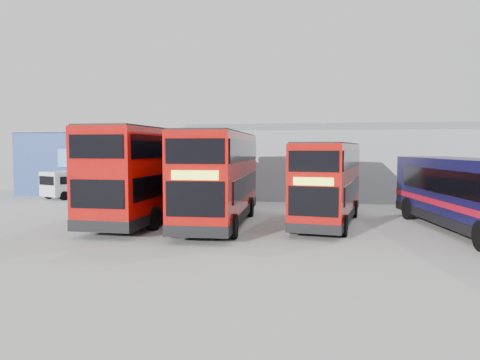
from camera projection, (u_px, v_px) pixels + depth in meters
ground_plane at (216, 240)px, 19.24m from camera, size 120.00×120.00×0.00m
office_block at (108, 162)px, 39.40m from camera, size 12.30×8.32×5.12m
maintenance_shed at (376, 163)px, 37.06m from camera, size 30.50×12.00×5.89m
double_decker_left at (150, 175)px, 24.42m from camera, size 2.97×11.36×4.78m
double_decker_centre at (220, 179)px, 23.17m from camera, size 3.31×10.93×4.56m
double_decker_right at (329, 183)px, 23.37m from camera, size 3.43×9.76×4.05m
single_decker_blue at (474, 197)px, 20.40m from camera, size 5.11×12.51×3.32m
panel_van at (74, 183)px, 35.37m from camera, size 3.46×5.01×2.05m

